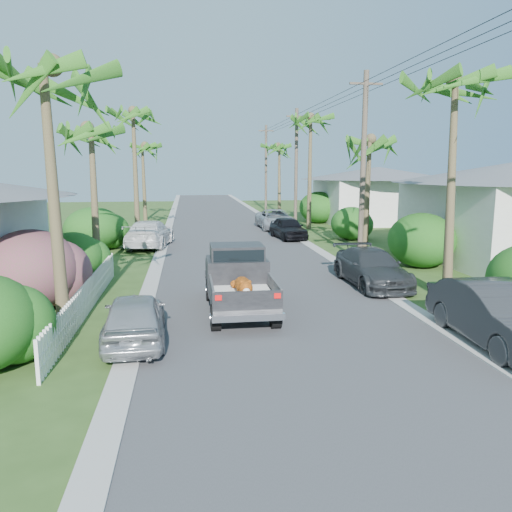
{
  "coord_description": "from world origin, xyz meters",
  "views": [
    {
      "loc": [
        -2.81,
        -10.4,
        4.5
      ],
      "look_at": [
        -0.42,
        7.03,
        1.4
      ],
      "focal_mm": 35.0,
      "sensor_mm": 36.0,
      "label": 1
    }
  ],
  "objects": [
    {
      "name": "curb_right",
      "position": [
        4.3,
        25.0,
        0.03
      ],
      "size": [
        0.6,
        100.0,
        0.06
      ],
      "primitive_type": "cube",
      "color": "#A5A39E",
      "rests_on": "ground"
    },
    {
      "name": "parked_car_rm",
      "position": [
        4.21,
        7.77,
        0.69
      ],
      "size": [
        2.05,
        4.8,
        1.38
      ],
      "primitive_type": "imported",
      "rotation": [
        0.0,
        0.0,
        0.02
      ],
      "color": "#2E3033",
      "rests_on": "ground"
    },
    {
      "name": "picket_fence",
      "position": [
        -6.0,
        5.5,
        0.5
      ],
      "size": [
        0.1,
        11.0,
        1.0
      ],
      "primitive_type": "cube",
      "color": "white",
      "rests_on": "ground"
    },
    {
      "name": "shrub_r_b",
      "position": [
        7.8,
        11.0,
        1.25
      ],
      "size": [
        3.0,
        3.3,
        2.5
      ],
      "primitive_type": "ellipsoid",
      "color": "#164714",
      "rests_on": "ground"
    },
    {
      "name": "parked_car_rf",
      "position": [
        3.6,
        20.99,
        0.69
      ],
      "size": [
        2.09,
        4.23,
        1.39
      ],
      "primitive_type": "imported",
      "rotation": [
        0.0,
        0.0,
        0.11
      ],
      "color": "black",
      "rests_on": "ground"
    },
    {
      "name": "shrub_l_d",
      "position": [
        -8.0,
        18.0,
        1.2
      ],
      "size": [
        3.2,
        3.52,
        2.4
      ],
      "primitive_type": "ellipsoid",
      "color": "#164714",
      "rests_on": "ground"
    },
    {
      "name": "parked_car_rn",
      "position": [
        5.0,
        0.93,
        0.79
      ],
      "size": [
        1.82,
        4.87,
        1.59
      ],
      "primitive_type": "imported",
      "rotation": [
        0.0,
        0.0,
        -0.03
      ],
      "color": "#282A2C",
      "rests_on": "ground"
    },
    {
      "name": "palm_r_a",
      "position": [
        6.3,
        6.0,
        7.42
      ],
      "size": [
        4.4,
        4.4,
        8.7
      ],
      "color": "brown",
      "rests_on": "ground"
    },
    {
      "name": "parked_car_rd",
      "position": [
        3.69,
        26.3,
        0.72
      ],
      "size": [
        2.52,
        5.25,
        1.44
      ],
      "primitive_type": "imported",
      "rotation": [
        0.0,
        0.0,
        0.03
      ],
      "color": "#BABCC2",
      "rests_on": "ground"
    },
    {
      "name": "palm_l_c",
      "position": [
        -6.0,
        22.0,
        7.91
      ],
      "size": [
        4.4,
        4.4,
        9.2
      ],
      "color": "brown",
      "rests_on": "ground"
    },
    {
      "name": "curb_left",
      "position": [
        -4.3,
        25.0,
        0.03
      ],
      "size": [
        0.6,
        100.0,
        0.06
      ],
      "primitive_type": "cube",
      "color": "#A5A39E",
      "rests_on": "ground"
    },
    {
      "name": "palm_l_d",
      "position": [
        -6.5,
        34.0,
        6.44
      ],
      "size": [
        4.4,
        4.4,
        7.7
      ],
      "color": "brown",
      "rests_on": "ground"
    },
    {
      "name": "shrub_l_b",
      "position": [
        -7.8,
        6.0,
        1.3
      ],
      "size": [
        3.0,
        3.3,
        2.6
      ],
      "primitive_type": "ellipsoid",
      "color": "#A61767",
      "rests_on": "ground"
    },
    {
      "name": "house_right_far",
      "position": [
        13.0,
        30.0,
        2.12
      ],
      "size": [
        9.0,
        8.0,
        4.6
      ],
      "color": "silver",
      "rests_on": "ground"
    },
    {
      "name": "utility_pole_c",
      "position": [
        5.6,
        28.0,
        4.6
      ],
      "size": [
        1.6,
        0.26,
        9.0
      ],
      "color": "brown",
      "rests_on": "ground"
    },
    {
      "name": "palm_l_b",
      "position": [
        -6.8,
        12.0,
        6.15
      ],
      "size": [
        4.4,
        4.4,
        7.4
      ],
      "color": "brown",
      "rests_on": "ground"
    },
    {
      "name": "parked_car_lf",
      "position": [
        -5.0,
        18.69,
        0.77
      ],
      "size": [
        2.82,
        5.55,
        1.54
      ],
      "primitive_type": "imported",
      "rotation": [
        0.0,
        0.0,
        3.01
      ],
      "color": "silver",
      "rests_on": "ground"
    },
    {
      "name": "pickup_truck",
      "position": [
        -1.25,
        5.28,
        1.01
      ],
      "size": [
        1.98,
        5.12,
        2.06
      ],
      "color": "black",
      "rests_on": "ground"
    },
    {
      "name": "palm_r_d",
      "position": [
        6.5,
        40.0,
        6.74
      ],
      "size": [
        4.4,
        4.4,
        8.0
      ],
      "color": "brown",
      "rests_on": "ground"
    },
    {
      "name": "utility_pole_b",
      "position": [
        5.6,
        13.0,
        4.6
      ],
      "size": [
        1.6,
        0.26,
        9.0
      ],
      "color": "brown",
      "rests_on": "ground"
    },
    {
      "name": "ground",
      "position": [
        0.0,
        0.0,
        0.0
      ],
      "size": [
        120.0,
        120.0,
        0.0
      ],
      "primitive_type": "plane",
      "color": "#2F4A1B",
      "rests_on": "ground"
    },
    {
      "name": "palm_r_c",
      "position": [
        6.2,
        26.0,
        8.11
      ],
      "size": [
        4.4,
        4.4,
        9.4
      ],
      "color": "brown",
      "rests_on": "ground"
    },
    {
      "name": "parked_car_ln",
      "position": [
        -4.24,
        2.39,
        0.66
      ],
      "size": [
        1.75,
        3.96,
        1.32
      ],
      "primitive_type": "imported",
      "rotation": [
        0.0,
        0.0,
        3.19
      ],
      "color": "#A3A5AA",
      "rests_on": "ground"
    },
    {
      "name": "utility_pole_d",
      "position": [
        5.6,
        43.0,
        4.6
      ],
      "size": [
        1.6,
        0.26,
        9.0
      ],
      "color": "brown",
      "rests_on": "ground"
    },
    {
      "name": "palm_l_a",
      "position": [
        -6.2,
        3.0,
        6.93
      ],
      "size": [
        4.4,
        4.4,
        8.2
      ],
      "color": "brown",
      "rests_on": "ground"
    },
    {
      "name": "road",
      "position": [
        0.0,
        25.0,
        0.01
      ],
      "size": [
        8.0,
        100.0,
        0.02
      ],
      "primitive_type": "cube",
      "color": "#38383A",
      "rests_on": "ground"
    },
    {
      "name": "shrub_l_c",
      "position": [
        -7.4,
        10.0,
        1.0
      ],
      "size": [
        2.4,
        2.64,
        2.0
      ],
      "primitive_type": "ellipsoid",
      "color": "#164714",
      "rests_on": "ground"
    },
    {
      "name": "shrub_r_d",
      "position": [
        8.0,
        30.0,
        1.3
      ],
      "size": [
        3.2,
        3.52,
        2.6
      ],
      "primitive_type": "ellipsoid",
      "color": "#164714",
      "rests_on": "ground"
    },
    {
      "name": "palm_r_b",
      "position": [
        6.6,
        15.0,
        5.95
      ],
      "size": [
        4.4,
        4.4,
        7.2
      ],
      "color": "brown",
      "rests_on": "ground"
    },
    {
      "name": "shrub_r_c",
      "position": [
        7.5,
        20.0,
        1.05
      ],
      "size": [
        2.6,
        2.86,
        2.1
      ],
      "primitive_type": "ellipsoid",
      "color": "#164714",
      "rests_on": "ground"
    }
  ]
}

